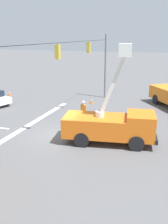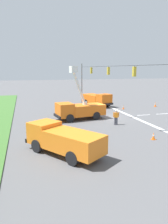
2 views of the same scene
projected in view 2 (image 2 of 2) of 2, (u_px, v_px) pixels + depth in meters
name	position (u px, v px, depth m)	size (l,w,h in m)	color
ground_plane	(107.00, 117.00, 28.73)	(200.00, 200.00, 0.00)	#565659
lane_markings	(140.00, 115.00, 30.01)	(17.60, 15.25, 0.01)	silver
signal_gantry	(108.00, 84.00, 27.91)	(26.20, 0.33, 7.20)	slate
utility_truck_bucket_lift	(79.00, 109.00, 27.44)	(3.36, 6.52, 6.61)	orange
utility_truck_support_near	(63.00, 139.00, 16.16)	(6.53, 5.50, 2.16)	orange
utility_truck_support_far	(97.00, 99.00, 37.33)	(6.30, 4.08, 2.20)	orange
road_worker	(116.00, 116.00, 24.74)	(0.38, 0.60, 1.77)	#383842
traffic_cone_foreground_left	(155.00, 104.00, 36.72)	(0.36, 0.36, 0.79)	orange
traffic_cone_foreground_right	(154.00, 136.00, 19.66)	(0.36, 0.36, 0.69)	orange
traffic_cone_mid_left	(123.00, 107.00, 34.58)	(0.36, 0.36, 0.60)	orange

